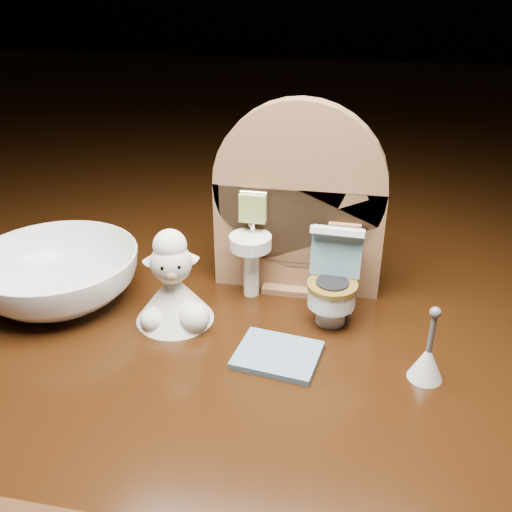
{
  "coord_description": "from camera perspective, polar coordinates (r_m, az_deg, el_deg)",
  "views": [
    {
      "loc": [
        0.05,
        -0.33,
        0.24
      ],
      "look_at": [
        -0.02,
        0.02,
        0.05
      ],
      "focal_mm": 40.0,
      "sensor_mm": 36.0,
      "label": 1
    }
  ],
  "objects": [
    {
      "name": "toy_toilet",
      "position": [
        0.42,
        7.76,
        -2.98
      ],
      "size": [
        0.04,
        0.05,
        0.07
      ],
      "rotation": [
        0.0,
        0.0,
        -0.05
      ],
      "color": "white",
      "rests_on": "ground"
    },
    {
      "name": "bath_mat",
      "position": [
        0.38,
        2.18,
        -9.85
      ],
      "size": [
        0.06,
        0.05,
        0.0
      ],
      "primitive_type": "cube",
      "rotation": [
        0.0,
        0.0,
        -0.14
      ],
      "color": "slate",
      "rests_on": "ground"
    },
    {
      "name": "ceramic_bowl",
      "position": [
        0.46,
        -19.19,
        -1.91
      ],
      "size": [
        0.14,
        0.14,
        0.04
      ],
      "primitive_type": "imported",
      "rotation": [
        0.0,
        0.0,
        -0.16
      ],
      "color": "white",
      "rests_on": "ground"
    },
    {
      "name": "plush_lamb",
      "position": [
        0.41,
        -8.24,
        -3.39
      ],
      "size": [
        0.06,
        0.06,
        0.07
      ],
      "rotation": [
        0.0,
        0.0,
        0.33
      ],
      "color": "white",
      "rests_on": "ground"
    },
    {
      "name": "backdrop_panel",
      "position": [
        0.43,
        4.14,
        4.44
      ],
      "size": [
        0.13,
        0.05,
        0.15
      ],
      "color": "#8B603E",
      "rests_on": "ground"
    },
    {
      "name": "toilet_brush",
      "position": [
        0.38,
        16.75,
        -9.92
      ],
      "size": [
        0.02,
        0.02,
        0.05
      ],
      "color": "white",
      "rests_on": "ground"
    }
  ]
}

